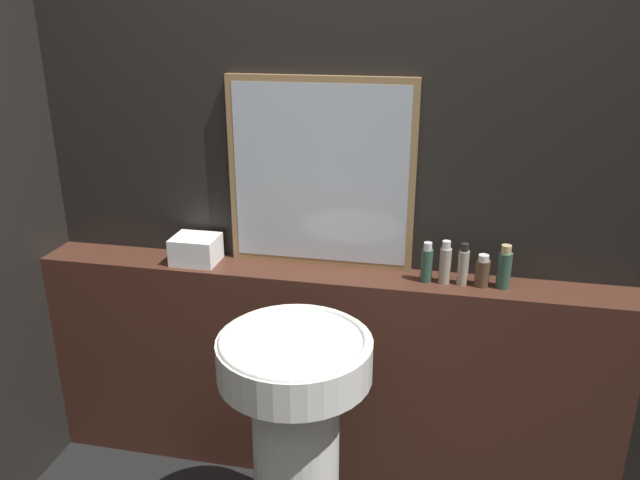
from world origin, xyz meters
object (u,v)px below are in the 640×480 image
pedestal_sink (296,430)px  towel_stack (196,249)px  conditioner_bottle (445,264)px  hand_soap_bottle (504,268)px  mirror (320,175)px  body_wash_bottle (482,272)px  lotion_bottle (463,266)px  shampoo_bottle (427,263)px

pedestal_sink → towel_stack: 0.83m
conditioner_bottle → towel_stack: bearing=180.0°
towel_stack → hand_soap_bottle: hand_soap_bottle is taller
mirror → body_wash_bottle: (0.62, -0.08, -0.31)m
towel_stack → lotion_bottle: bearing=0.0°
conditioner_bottle → lotion_bottle: 0.06m
mirror → body_wash_bottle: bearing=-7.6°
shampoo_bottle → conditioner_bottle: conditioner_bottle is taller
lotion_bottle → hand_soap_bottle: (0.14, 0.00, 0.00)m
lotion_bottle → body_wash_bottle: 0.07m
shampoo_bottle → pedestal_sink: bearing=-127.7°
conditioner_bottle → body_wash_bottle: size_ratio=1.36×
towel_stack → mirror: bearing=9.7°
hand_soap_bottle → body_wash_bottle: bearing=-180.0°
mirror → towel_stack: size_ratio=4.12×
mirror → lotion_bottle: size_ratio=4.58×
mirror → conditioner_bottle: 0.57m
body_wash_bottle → hand_soap_bottle: (0.08, 0.00, 0.02)m
mirror → hand_soap_bottle: size_ratio=4.44×
body_wash_bottle → hand_soap_bottle: size_ratio=0.74×
pedestal_sink → body_wash_bottle: 0.87m
pedestal_sink → hand_soap_bottle: size_ratio=5.44×
body_wash_bottle → conditioner_bottle: bearing=180.0°
shampoo_bottle → body_wash_bottle: shampoo_bottle is taller
pedestal_sink → shampoo_bottle: (0.38, 0.49, 0.43)m
conditioner_bottle → lotion_bottle: bearing=0.0°
mirror → lotion_bottle: bearing=-8.6°
towel_stack → shampoo_bottle: (0.91, 0.00, 0.02)m
conditioner_bottle → body_wash_bottle: conditioner_bottle is taller
shampoo_bottle → lotion_bottle: size_ratio=0.96×
pedestal_sink → shampoo_bottle: shampoo_bottle is taller
mirror → pedestal_sink: bearing=-86.2°
conditioner_bottle → lotion_bottle: (0.06, 0.00, -0.00)m
hand_soap_bottle → shampoo_bottle: bearing=180.0°
mirror → shampoo_bottle: mirror is taller
conditioner_bottle → hand_soap_bottle: (0.21, 0.00, -0.00)m
pedestal_sink → lotion_bottle: bearing=43.9°
pedestal_sink → mirror: size_ratio=1.23×
shampoo_bottle → conditioner_bottle: 0.07m
towel_stack → hand_soap_bottle: 1.18m
mirror → towel_stack: bearing=-170.3°
shampoo_bottle → conditioner_bottle: bearing=0.0°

